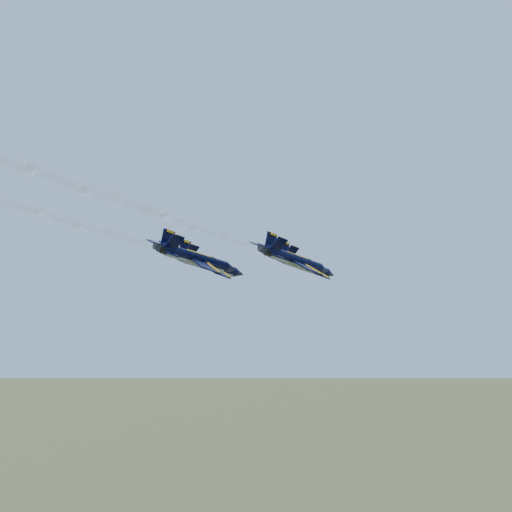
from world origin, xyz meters
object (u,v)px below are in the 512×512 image
(jet_left, at_px, (210,265))
(jet_right, at_px, (295,260))
(jet_slot, at_px, (197,258))
(jet_lead, at_px, (305,265))

(jet_left, xyz_separation_m, jet_right, (15.54, -5.17, 0.00))
(jet_right, height_order, jet_slot, same)
(jet_left, xyz_separation_m, jet_slot, (4.28, -13.25, 0.00))
(jet_right, relative_size, jet_slot, 1.00)
(jet_lead, xyz_separation_m, jet_right, (2.45, -12.57, 0.00))
(jet_lead, relative_size, jet_slot, 1.00)
(jet_lead, relative_size, jet_left, 1.00)
(jet_lead, height_order, jet_left, same)
(jet_right, bearing_deg, jet_slot, -121.84)
(jet_lead, distance_m, jet_left, 15.04)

